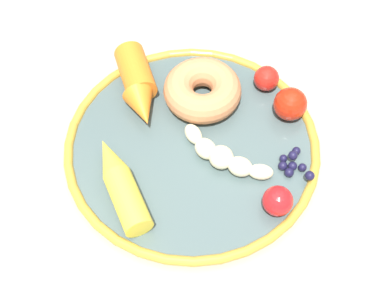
{
  "coord_description": "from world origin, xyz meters",
  "views": [
    {
      "loc": [
        -0.02,
        -0.35,
        1.32
      ],
      "look_at": [
        0.05,
        0.02,
        0.75
      ],
      "focal_mm": 49.84,
      "sensor_mm": 36.0,
      "label": 1
    }
  ],
  "objects_px": {
    "banana": "(223,156)",
    "carrot_orange": "(138,86)",
    "carrot_yellow": "(120,183)",
    "donut": "(202,90)",
    "tomato_far": "(278,201)",
    "dining_table": "(157,203)",
    "blueberry_pile": "(294,165)",
    "tomato_mid": "(290,104)",
    "tomato_near": "(266,78)",
    "plate": "(192,145)"
  },
  "relations": [
    {
      "from": "carrot_yellow",
      "to": "tomato_far",
      "type": "xyz_separation_m",
      "value": [
        0.18,
        -0.06,
        0.0
      ]
    },
    {
      "from": "tomato_near",
      "to": "tomato_far",
      "type": "xyz_separation_m",
      "value": [
        -0.04,
        -0.18,
        0.0
      ]
    },
    {
      "from": "dining_table",
      "to": "blueberry_pile",
      "type": "relative_size",
      "value": 17.26
    },
    {
      "from": "carrot_yellow",
      "to": "blueberry_pile",
      "type": "bearing_deg",
      "value": -3.59
    },
    {
      "from": "blueberry_pile",
      "to": "tomato_near",
      "type": "distance_m",
      "value": 0.13
    },
    {
      "from": "blueberry_pile",
      "to": "donut",
      "type": "bearing_deg",
      "value": 124.1
    },
    {
      "from": "banana",
      "to": "donut",
      "type": "bearing_deg",
      "value": 92.27
    },
    {
      "from": "donut",
      "to": "tomato_far",
      "type": "bearing_deg",
      "value": -74.16
    },
    {
      "from": "banana",
      "to": "tomato_mid",
      "type": "relative_size",
      "value": 2.35
    },
    {
      "from": "dining_table",
      "to": "tomato_near",
      "type": "height_order",
      "value": "tomato_near"
    },
    {
      "from": "banana",
      "to": "donut",
      "type": "relative_size",
      "value": 0.99
    },
    {
      "from": "dining_table",
      "to": "blueberry_pile",
      "type": "height_order",
      "value": "blueberry_pile"
    },
    {
      "from": "dining_table",
      "to": "blueberry_pile",
      "type": "bearing_deg",
      "value": -14.02
    },
    {
      "from": "plate",
      "to": "tomato_far",
      "type": "height_order",
      "value": "tomato_far"
    },
    {
      "from": "tomato_mid",
      "to": "tomato_far",
      "type": "height_order",
      "value": "tomato_mid"
    },
    {
      "from": "carrot_orange",
      "to": "carrot_yellow",
      "type": "xyz_separation_m",
      "value": [
        -0.04,
        -0.14,
        -0.0
      ]
    },
    {
      "from": "donut",
      "to": "dining_table",
      "type": "bearing_deg",
      "value": -133.61
    },
    {
      "from": "plate",
      "to": "blueberry_pile",
      "type": "relative_size",
      "value": 6.13
    },
    {
      "from": "banana",
      "to": "blueberry_pile",
      "type": "bearing_deg",
      "value": -18.45
    },
    {
      "from": "dining_table",
      "to": "carrot_yellow",
      "type": "xyz_separation_m",
      "value": [
        -0.04,
        -0.03,
        0.12
      ]
    },
    {
      "from": "tomato_near",
      "to": "carrot_orange",
      "type": "bearing_deg",
      "value": 173.65
    },
    {
      "from": "dining_table",
      "to": "plate",
      "type": "distance_m",
      "value": 0.12
    },
    {
      "from": "banana",
      "to": "tomato_mid",
      "type": "xyz_separation_m",
      "value": [
        0.1,
        0.05,
        0.01
      ]
    },
    {
      "from": "banana",
      "to": "carrot_orange",
      "type": "distance_m",
      "value": 0.15
    },
    {
      "from": "banana",
      "to": "carrot_orange",
      "type": "relative_size",
      "value": 0.79
    },
    {
      "from": "dining_table",
      "to": "tomato_near",
      "type": "distance_m",
      "value": 0.23
    },
    {
      "from": "carrot_orange",
      "to": "carrot_yellow",
      "type": "relative_size",
      "value": 0.96
    },
    {
      "from": "dining_table",
      "to": "tomato_far",
      "type": "distance_m",
      "value": 0.2
    },
    {
      "from": "banana",
      "to": "tomato_far",
      "type": "distance_m",
      "value": 0.09
    },
    {
      "from": "tomato_mid",
      "to": "tomato_far",
      "type": "relative_size",
      "value": 1.21
    },
    {
      "from": "blueberry_pile",
      "to": "carrot_orange",
      "type": "bearing_deg",
      "value": 138.2
    },
    {
      "from": "donut",
      "to": "blueberry_pile",
      "type": "height_order",
      "value": "donut"
    },
    {
      "from": "blueberry_pile",
      "to": "tomato_mid",
      "type": "height_order",
      "value": "tomato_mid"
    },
    {
      "from": "carrot_orange",
      "to": "donut",
      "type": "distance_m",
      "value": 0.09
    },
    {
      "from": "donut",
      "to": "blueberry_pile",
      "type": "xyz_separation_m",
      "value": [
        0.09,
        -0.13,
        -0.01
      ]
    },
    {
      "from": "banana",
      "to": "carrot_orange",
      "type": "height_order",
      "value": "carrot_orange"
    },
    {
      "from": "tomato_far",
      "to": "tomato_near",
      "type": "bearing_deg",
      "value": 77.79
    },
    {
      "from": "tomato_far",
      "to": "dining_table",
      "type": "bearing_deg",
      "value": 145.56
    },
    {
      "from": "plate",
      "to": "tomato_mid",
      "type": "bearing_deg",
      "value": 8.69
    },
    {
      "from": "dining_table",
      "to": "tomato_mid",
      "type": "relative_size",
      "value": 21.05
    },
    {
      "from": "carrot_yellow",
      "to": "tomato_mid",
      "type": "xyz_separation_m",
      "value": [
        0.23,
        0.07,
        0.0
      ]
    },
    {
      "from": "banana",
      "to": "carrot_yellow",
      "type": "xyz_separation_m",
      "value": [
        -0.13,
        -0.01,
        0.0
      ]
    },
    {
      "from": "carrot_yellow",
      "to": "donut",
      "type": "distance_m",
      "value": 0.17
    },
    {
      "from": "plate",
      "to": "tomato_near",
      "type": "xyz_separation_m",
      "value": [
        0.12,
        0.07,
        0.02
      ]
    },
    {
      "from": "plate",
      "to": "tomato_far",
      "type": "bearing_deg",
      "value": -54.24
    },
    {
      "from": "carrot_orange",
      "to": "tomato_mid",
      "type": "height_order",
      "value": "tomato_mid"
    },
    {
      "from": "plate",
      "to": "blueberry_pile",
      "type": "xyz_separation_m",
      "value": [
        0.12,
        -0.06,
        0.01
      ]
    },
    {
      "from": "carrot_yellow",
      "to": "donut",
      "type": "height_order",
      "value": "donut"
    },
    {
      "from": "tomato_far",
      "to": "carrot_orange",
      "type": "bearing_deg",
      "value": 123.57
    },
    {
      "from": "plate",
      "to": "carrot_orange",
      "type": "distance_m",
      "value": 0.11
    }
  ]
}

